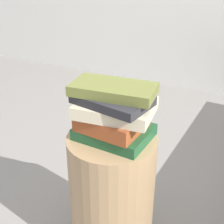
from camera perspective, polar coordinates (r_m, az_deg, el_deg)
The scene contains 6 objects.
side_table at distance 1.36m, azimuth 0.00°, elevation -14.68°, with size 0.35×0.35×0.55m, color tan.
book_forest at distance 1.19m, azimuth 0.43°, elevation -3.63°, with size 0.26×0.20×0.04m, color #1E512D.
book_rust at distance 1.15m, azimuth 0.10°, elevation -1.65°, with size 0.22×0.19×0.06m, color #994723.
book_cream at distance 1.13m, azimuth 0.66°, elevation 0.76°, with size 0.27×0.20×0.05m, color beige.
book_charcoal at distance 1.10m, azimuth 0.07°, elevation 2.26°, with size 0.26×0.17×0.03m, color #28282D.
book_olive at distance 1.10m, azimuth 0.30°, elevation 4.18°, with size 0.29×0.15×0.04m, color olive.
Camera 1 is at (0.45, -0.91, 1.18)m, focal length 50.57 mm.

